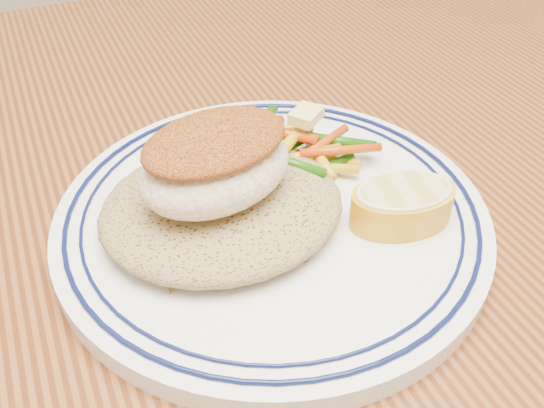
{
  "coord_description": "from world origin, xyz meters",
  "views": [
    {
      "loc": [
        -0.11,
        -0.27,
        1.01
      ],
      "look_at": [
        0.01,
        0.0,
        0.77
      ],
      "focal_mm": 40.0,
      "sensor_mm": 36.0,
      "label": 1
    }
  ],
  "objects_px": {
    "dining_table": "(266,326)",
    "rice_pilaf": "(222,202)",
    "fish_fillet": "(216,162)",
    "lemon_wedge": "(402,203)",
    "plate": "(272,217)",
    "vegetable_pile": "(295,149)"
  },
  "relations": [
    {
      "from": "dining_table",
      "to": "rice_pilaf",
      "type": "relative_size",
      "value": 9.91
    },
    {
      "from": "fish_fillet",
      "to": "lemon_wedge",
      "type": "xyz_separation_m",
      "value": [
        0.1,
        -0.04,
        -0.03
      ]
    },
    {
      "from": "plate",
      "to": "lemon_wedge",
      "type": "xyz_separation_m",
      "value": [
        0.07,
        -0.04,
        0.02
      ]
    },
    {
      "from": "fish_fillet",
      "to": "vegetable_pile",
      "type": "bearing_deg",
      "value": 27.9
    },
    {
      "from": "rice_pilaf",
      "to": "dining_table",
      "type": "bearing_deg",
      "value": -10.67
    },
    {
      "from": "vegetable_pile",
      "to": "plate",
      "type": "bearing_deg",
      "value": -131.76
    },
    {
      "from": "plate",
      "to": "fish_fillet",
      "type": "relative_size",
      "value": 2.57
    },
    {
      "from": "dining_table",
      "to": "rice_pilaf",
      "type": "bearing_deg",
      "value": 169.33
    },
    {
      "from": "plate",
      "to": "vegetable_pile",
      "type": "distance_m",
      "value": 0.05
    },
    {
      "from": "rice_pilaf",
      "to": "fish_fillet",
      "type": "relative_size",
      "value": 1.41
    },
    {
      "from": "plate",
      "to": "rice_pilaf",
      "type": "height_order",
      "value": "rice_pilaf"
    },
    {
      "from": "vegetable_pile",
      "to": "lemon_wedge",
      "type": "relative_size",
      "value": 1.48
    },
    {
      "from": "plate",
      "to": "vegetable_pile",
      "type": "xyz_separation_m",
      "value": [
        0.03,
        0.04,
        0.02
      ]
    },
    {
      "from": "plate",
      "to": "rice_pilaf",
      "type": "relative_size",
      "value": 1.82
    },
    {
      "from": "vegetable_pile",
      "to": "dining_table",
      "type": "bearing_deg",
      "value": -134.84
    },
    {
      "from": "dining_table",
      "to": "vegetable_pile",
      "type": "height_order",
      "value": "vegetable_pile"
    },
    {
      "from": "rice_pilaf",
      "to": "vegetable_pile",
      "type": "height_order",
      "value": "same"
    },
    {
      "from": "rice_pilaf",
      "to": "plate",
      "type": "bearing_deg",
      "value": -6.47
    },
    {
      "from": "lemon_wedge",
      "to": "fish_fillet",
      "type": "bearing_deg",
      "value": 157.08
    },
    {
      "from": "fish_fillet",
      "to": "lemon_wedge",
      "type": "height_order",
      "value": "fish_fillet"
    },
    {
      "from": "fish_fillet",
      "to": "rice_pilaf",
      "type": "bearing_deg",
      "value": 33.58
    },
    {
      "from": "vegetable_pile",
      "to": "fish_fillet",
      "type": "bearing_deg",
      "value": -152.1
    }
  ]
}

